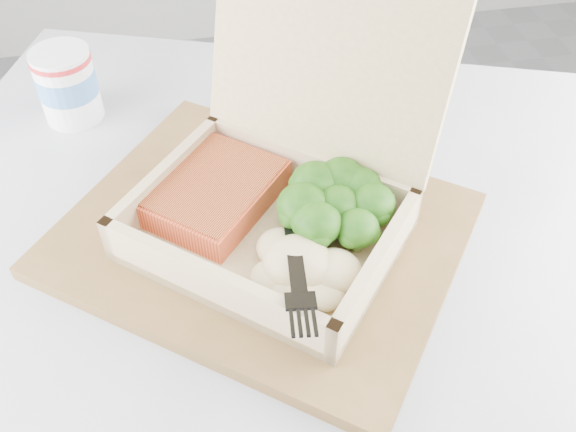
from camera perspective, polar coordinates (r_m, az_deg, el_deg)
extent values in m
cube|color=#A6A9B0|center=(0.58, -2.82, -5.19)|extent=(0.92, 0.92, 0.03)
cube|color=brown|center=(0.58, -2.38, -1.66)|extent=(0.44, 0.42, 0.01)
cube|color=tan|center=(0.56, -1.98, -1.90)|extent=(0.28, 0.27, 0.01)
cube|color=tan|center=(0.60, -10.68, 2.85)|extent=(0.12, 0.14, 0.04)
cube|color=tan|center=(0.52, 7.92, -4.69)|extent=(0.12, 0.14, 0.04)
cube|color=tan|center=(0.51, -6.60, -6.32)|extent=(0.17, 0.15, 0.04)
cube|color=tan|center=(0.60, 1.84, 4.10)|extent=(0.17, 0.15, 0.04)
cube|color=tan|center=(0.56, 3.31, 13.26)|extent=(0.20, 0.18, 0.17)
cube|color=#F4522F|center=(0.58, -6.48, 2.06)|extent=(0.15, 0.15, 0.02)
ellipsoid|color=#D6BF8A|center=(0.52, 0.83, -4.14)|extent=(0.09, 0.08, 0.03)
cube|color=black|center=(0.55, 0.11, 1.41)|extent=(0.03, 0.11, 0.03)
cube|color=black|center=(0.49, 0.76, -5.21)|extent=(0.03, 0.05, 0.01)
cylinder|color=silver|center=(0.74, -19.02, 10.94)|extent=(0.06, 0.06, 0.08)
cylinder|color=#4474B4|center=(0.74, -19.09, 11.19)|extent=(0.06, 0.06, 0.03)
cylinder|color=red|center=(0.73, -19.64, 13.08)|extent=(0.06, 0.06, 0.01)
cube|color=white|center=(0.73, -0.24, 9.24)|extent=(0.14, 0.17, 0.00)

